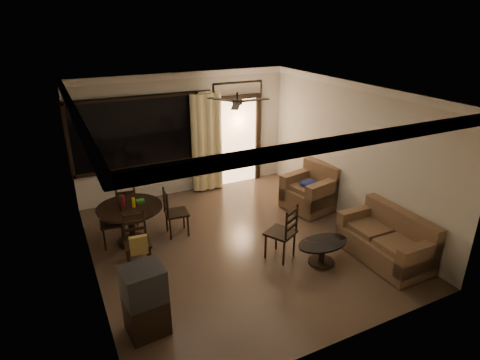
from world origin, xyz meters
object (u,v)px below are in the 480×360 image
coffee_table (322,249)px  side_chair (281,242)px  dining_chair_west (114,230)px  sofa (387,241)px  tv_cabinet (145,300)px  dining_table (130,214)px  dining_chair_north (127,211)px  dining_chair_east (176,221)px  armchair (312,191)px  dining_chair_south (138,251)px

coffee_table → side_chair: size_ratio=0.91×
dining_chair_west → sofa: (4.15, -2.57, 0.05)m
coffee_table → tv_cabinet: bearing=-175.0°
dining_table → dining_chair_north: (0.07, 0.78, -0.30)m
dining_chair_west → coffee_table: 3.76m
dining_chair_east → armchair: 3.01m
dining_chair_south → tv_cabinet: tv_cabinet is taller
dining_chair_north → side_chair: (2.13, -2.44, 0.02)m
dining_chair_east → sofa: bearing=-123.6°
armchair → side_chair: (-1.63, -1.37, -0.10)m
dining_chair_south → dining_chair_north: (0.15, 1.64, -0.02)m
dining_chair_east → side_chair: (1.37, -1.58, 0.02)m
dining_chair_west → dining_chair_north: bearing=156.7°
dining_table → dining_chair_north: dining_table is taller
coffee_table → dining_table: bearing=142.4°
dining_chair_west → armchair: size_ratio=0.84×
dining_chair_west → side_chair: side_chair is taller
dining_chair_west → side_chair: bearing=60.7°
dining_table → sofa: 4.58m
sofa → side_chair: (-1.63, 0.84, -0.04)m
dining_chair_north → side_chair: 3.24m
dining_table → dining_chair_south: 0.90m
coffee_table → side_chair: bearing=139.4°
dining_chair_south → tv_cabinet: size_ratio=0.96×
dining_chair_south → side_chair: (2.28, -0.80, -0.00)m
dining_chair_east → tv_cabinet: (-1.16, -2.31, 0.22)m
coffee_table → side_chair: side_chair is taller
dining_chair_east → coffee_table: bearing=-131.7°
dining_chair_east → dining_chair_south: same height
dining_chair_south → coffee_table: size_ratio=1.03×
dining_chair_east → sofa: 3.85m
dining_chair_south → coffee_table: dining_chair_south is taller
sofa → dining_chair_south: bearing=157.4°
armchair → coffee_table: size_ratio=1.23×
dining_chair_north → side_chair: size_ratio=0.94×
dining_table → tv_cabinet: (-0.32, -2.38, -0.08)m
dining_chair_north → armchair: (3.76, -1.07, 0.11)m
dining_chair_east → dining_chair_south: bearing=135.7°
dining_chair_west → coffee_table: size_ratio=1.03×
dining_chair_south → dining_chair_north: 1.64m
dining_table → dining_chair_east: dining_table is taller
dining_table → sofa: size_ratio=0.74×
dining_table → armchair: 3.85m
dining_table → side_chair: side_chair is taller
dining_chair_west → side_chair: 3.05m
dining_chair_north → sofa: 4.99m
coffee_table → dining_chair_south: bearing=155.9°
dining_chair_west → dining_chair_south: same height
dining_chair_west → armchair: (4.15, -0.36, 0.11)m
tv_cabinet → dining_chair_west: bearing=84.6°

